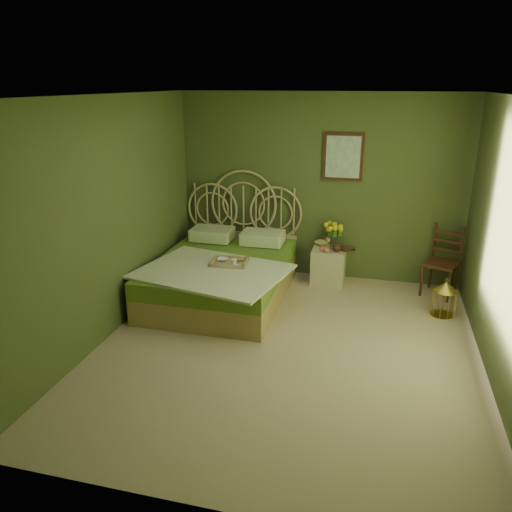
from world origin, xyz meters
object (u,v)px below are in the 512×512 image
(bed, at_px, (223,273))
(chair, at_px, (442,256))
(nightstand, at_px, (329,259))
(birdcage, at_px, (444,299))

(bed, relative_size, chair, 2.59)
(bed, xyz_separation_m, chair, (2.80, 0.81, 0.19))
(bed, xyz_separation_m, nightstand, (1.31, 0.83, 0.02))
(chair, bearing_deg, nightstand, -158.00)
(chair, xyz_separation_m, birdcage, (0.00, -0.72, -0.30))
(bed, distance_m, birdcage, 2.80)
(chair, relative_size, birdcage, 2.14)
(nightstand, xyz_separation_m, chair, (1.48, -0.02, 0.18))
(bed, relative_size, birdcage, 5.55)
(nightstand, relative_size, birdcage, 2.14)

